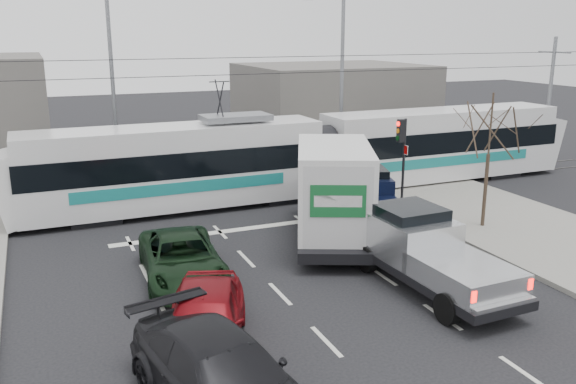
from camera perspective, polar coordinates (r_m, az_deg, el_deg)
name	(u,v)px	position (r m, az deg, el deg)	size (l,w,h in m)	color
ground	(333,285)	(18.33, 4.23, -8.64)	(120.00, 120.00, 0.00)	black
sidewalk_right	(562,243)	(23.55, 24.23, -4.35)	(6.00, 60.00, 0.15)	gray
rails	(231,200)	(27.11, -5.35, -0.80)	(60.00, 1.60, 0.03)	#33302D
building_right	(332,100)	(43.91, 4.13, 8.56)	(12.00, 10.00, 5.00)	#625D58
bare_tree	(490,130)	(23.47, 18.41, 5.52)	(2.40, 2.40, 5.00)	#47382B
traffic_signal	(402,143)	(26.11, 10.62, 4.56)	(0.44, 0.44, 3.60)	black
street_lamp_near	(339,74)	(32.68, 4.78, 10.98)	(2.38, 0.25, 9.00)	slate
street_lamp_far	(108,77)	(31.22, -16.47, 10.26)	(2.38, 0.25, 9.00)	slate
catenary	(229,113)	(26.33, -5.56, 7.34)	(60.00, 0.20, 7.00)	black
tram	(319,154)	(27.80, 2.95, 3.58)	(25.81, 2.86, 5.26)	silver
silver_pickup	(424,249)	(18.34, 12.58, -5.27)	(2.36, 6.15, 2.21)	black
box_truck	(333,193)	(21.59, 4.22, -0.06)	(5.11, 7.47, 3.55)	black
navy_pickup	(369,199)	(23.69, 7.58, -0.62)	(3.18, 5.25, 2.08)	black
green_car	(182,258)	(18.68, -9.90, -6.12)	(2.25, 4.89, 1.36)	black
red_car	(205,320)	(14.61, -7.81, -11.77)	(1.85, 4.59, 1.57)	maroon
dark_car	(223,378)	(12.39, -6.10, -16.94)	(2.21, 5.42, 1.57)	black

